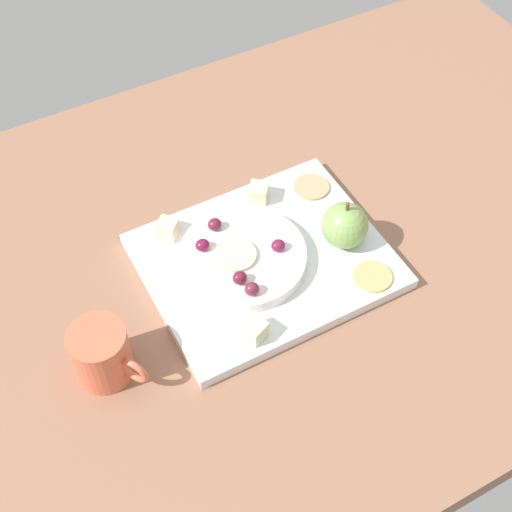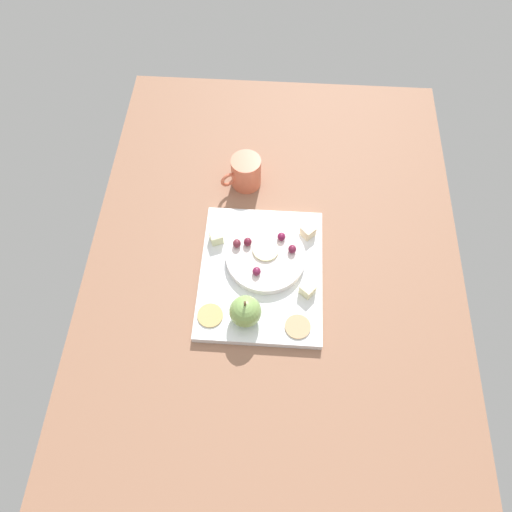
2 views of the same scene
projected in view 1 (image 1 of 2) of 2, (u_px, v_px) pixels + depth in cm
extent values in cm
cube|color=#92644B|center=(276.00, 253.00, 103.46)|extent=(130.02, 83.38, 4.38)
cube|color=white|center=(265.00, 261.00, 98.63)|extent=(32.36, 26.39, 1.82)
cylinder|color=white|center=(243.00, 257.00, 96.69)|extent=(17.35, 17.35, 1.87)
sphere|color=#81A856|center=(345.00, 225.00, 97.15)|extent=(6.48, 6.48, 6.48)
cylinder|color=brown|center=(348.00, 207.00, 94.13)|extent=(0.50, 0.50, 1.20)
cube|color=beige|center=(168.00, 229.00, 99.27)|extent=(3.74, 3.74, 2.65)
cube|color=beige|center=(255.00, 330.00, 89.07)|extent=(3.45, 3.45, 2.65)
cube|color=beige|center=(259.00, 193.00, 103.54)|extent=(3.73, 3.73, 2.65)
cylinder|color=tan|center=(373.00, 277.00, 95.60)|extent=(5.28, 5.28, 0.40)
cylinder|color=tan|center=(311.00, 187.00, 105.77)|extent=(5.28, 5.28, 0.40)
ellipsoid|color=maroon|center=(202.00, 245.00, 95.78)|extent=(1.95, 1.76, 1.60)
ellipsoid|color=maroon|center=(278.00, 245.00, 95.73)|extent=(1.95, 1.76, 1.59)
ellipsoid|color=maroon|center=(240.00, 278.00, 92.30)|extent=(1.95, 1.76, 1.78)
ellipsoid|color=maroon|center=(252.00, 289.00, 91.18)|extent=(1.95, 1.76, 1.82)
ellipsoid|color=maroon|center=(215.00, 224.00, 97.95)|extent=(1.95, 1.76, 1.71)
cylinder|color=beige|center=(235.00, 255.00, 95.35)|extent=(5.65, 5.65, 0.60)
cylinder|color=#D46546|center=(101.00, 354.00, 85.97)|extent=(7.13, 7.13, 8.07)
torus|color=#D46546|center=(134.00, 371.00, 84.55)|extent=(2.84, 3.80, 4.00)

